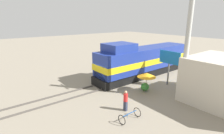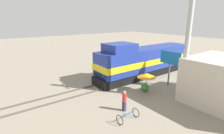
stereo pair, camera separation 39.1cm
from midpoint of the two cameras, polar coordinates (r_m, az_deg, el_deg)
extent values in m
plane|color=gray|center=(19.75, -0.58, -5.88)|extent=(120.00, 120.00, 0.00)
cube|color=#4C4742|center=(20.26, -1.79, -5.08)|extent=(0.08, 36.04, 0.15)
cube|color=#4C4742|center=(19.19, 0.69, -6.29)|extent=(0.08, 36.04, 0.15)
cube|color=black|center=(23.44, 11.32, -1.46)|extent=(2.68, 14.80, 0.96)
cube|color=navy|center=(22.98, 11.56, 2.88)|extent=(2.91, 14.21, 2.68)
cube|color=yellow|center=(23.04, 11.53, 2.23)|extent=(2.95, 14.36, 0.70)
cube|color=yellow|center=(19.15, -0.77, -1.19)|extent=(2.47, 2.07, 1.47)
cube|color=navy|center=(19.59, 3.08, 6.38)|extent=(2.73, 3.26, 0.92)
cylinder|color=#B2B2AD|center=(16.20, 24.09, 7.82)|extent=(0.42, 0.42, 10.82)
cylinder|color=#4C4C4C|center=(17.86, 11.69, -5.25)|extent=(0.05, 0.05, 1.94)
cone|color=orange|center=(17.58, 11.84, -2.62)|extent=(1.85, 1.85, 0.42)
cube|color=#595959|center=(20.33, 18.58, -2.42)|extent=(0.12, 0.12, 2.45)
cube|color=#1972BF|center=(19.85, 19.05, 2.86)|extent=(2.53, 0.08, 1.39)
sphere|color=#388C38|center=(18.40, 11.32, -6.44)|extent=(0.83, 0.83, 0.83)
cube|color=#2D3347|center=(14.46, 4.80, -12.56)|extent=(0.30, 0.20, 0.82)
cylinder|color=red|center=(14.13, 4.87, -9.92)|extent=(0.34, 0.34, 0.65)
sphere|color=tan|center=(13.94, 4.91, -8.26)|extent=(0.24, 0.24, 0.24)
torus|color=black|center=(12.78, 3.44, -16.89)|extent=(0.72, 0.08, 0.72)
torus|color=black|center=(13.78, 8.58, -14.46)|extent=(0.72, 0.08, 0.72)
cube|color=#194C99|center=(13.16, 6.15, -14.86)|extent=(0.09, 1.37, 0.04)
cylinder|color=#194C99|center=(13.03, 5.23, -15.60)|extent=(0.04, 0.04, 0.30)
camera|label=1|loc=(0.20, -89.37, 0.17)|focal=28.00mm
camera|label=2|loc=(0.20, 90.63, -0.17)|focal=28.00mm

